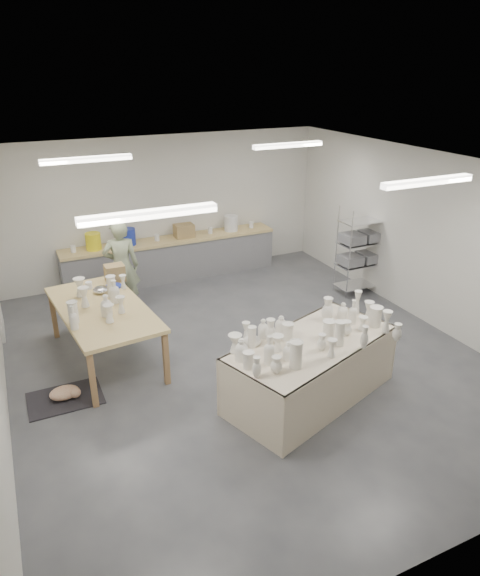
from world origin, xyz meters
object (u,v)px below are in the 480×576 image
work_table (103,304)px  red_stool (121,290)px  potter (122,266)px  drying_table (311,367)px

work_table → red_stool: work_table is taller
potter → red_stool: bearing=-78.7°
work_table → potter: bearing=61.1°
drying_table → red_stool: bearing=93.1°
potter → work_table: bearing=78.3°
work_table → potter: 1.67m
work_table → drying_table: bearing=-50.6°
work_table → red_stool: bearing=64.2°
drying_table → potter: potter is taller
work_table → potter: size_ratio=1.43×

